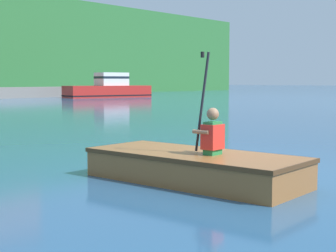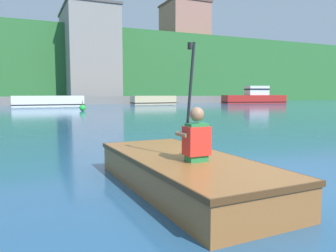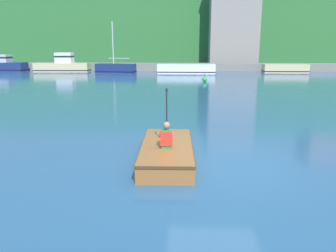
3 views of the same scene
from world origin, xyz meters
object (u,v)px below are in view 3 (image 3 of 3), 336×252
object	(u,v)px
moored_boat_dock_west_end	(63,65)
rowboat_foreground	(167,151)
moored_boat_dock_center_far	(116,68)
moored_boat_dock_east_inner	(285,69)
person_paddler	(167,136)
moored_boat_dock_west_inner	(186,69)
channel_buoy	(205,79)

from	to	relation	value
moored_boat_dock_west_end	rowboat_foreground	bearing A→B (deg)	-65.29
moored_boat_dock_west_end	rowboat_foreground	size ratio (longest dim) A/B	1.97
moored_boat_dock_center_far	moored_boat_dock_east_inner	world-z (taller)	moored_boat_dock_center_far
moored_boat_dock_west_end	person_paddler	size ratio (longest dim) A/B	4.65
moored_boat_dock_west_inner	moored_boat_dock_center_far	bearing A→B (deg)	179.66
moored_boat_dock_center_far	channel_buoy	distance (m)	13.79
person_paddler	channel_buoy	size ratio (longest dim) A/B	1.97
moored_boat_dock_west_inner	person_paddler	xyz separation A→B (m)	(-0.41, -29.88, 0.25)
moored_boat_dock_east_inner	channel_buoy	size ratio (longest dim) A/B	7.03
moored_boat_dock_west_end	channel_buoy	xyz separation A→B (m)	(16.46, -11.74, -0.54)
moored_boat_dock_west_inner	channel_buoy	world-z (taller)	moored_boat_dock_west_inner
moored_boat_dock_west_end	moored_boat_dock_west_inner	world-z (taller)	moored_boat_dock_west_end
rowboat_foreground	person_paddler	size ratio (longest dim) A/B	2.36
moored_boat_dock_center_far	moored_boat_dock_west_inner	bearing A→B (deg)	-0.34
rowboat_foreground	moored_boat_dock_east_inner	bearing A→B (deg)	69.20
channel_buoy	moored_boat_dock_center_far	bearing A→B (deg)	134.31
moored_boat_dock_east_inner	moored_boat_dock_west_inner	bearing A→B (deg)	-171.54
moored_boat_dock_west_inner	rowboat_foreground	xyz separation A→B (m)	(-0.42, -29.53, -0.24)
moored_boat_dock_west_inner	moored_boat_dock_east_inner	bearing A→B (deg)	8.46
moored_boat_dock_east_inner	rowboat_foreground	size ratio (longest dim) A/B	1.51
person_paddler	moored_boat_dock_west_inner	bearing A→B (deg)	89.22
moored_boat_dock_east_inner	moored_boat_dock_west_end	bearing A→B (deg)	179.51
person_paddler	moored_boat_dock_west_end	bearing A→B (deg)	114.48
moored_boat_dock_west_inner	person_paddler	size ratio (longest dim) A/B	4.57
moored_boat_dock_east_inner	channel_buoy	xyz separation A→B (m)	(-9.88, -11.52, -0.23)
channel_buoy	moored_boat_dock_east_inner	bearing A→B (deg)	49.38
moored_boat_dock_east_inner	rowboat_foreground	distance (m)	33.41
moored_boat_dock_west_inner	rowboat_foreground	distance (m)	29.53
rowboat_foreground	channel_buoy	xyz separation A→B (m)	(1.98, 19.71, -0.02)
rowboat_foreground	person_paddler	distance (m)	0.60
moored_boat_dock_west_end	rowboat_foreground	distance (m)	34.63
moored_boat_dock_west_inner	moored_boat_dock_center_far	distance (m)	8.06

